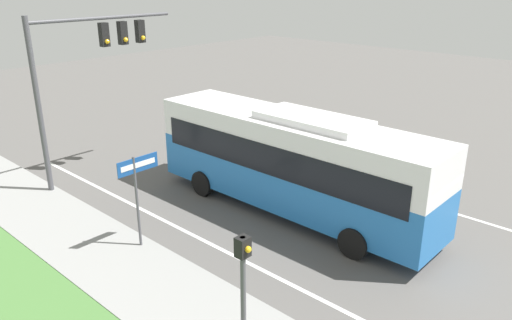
{
  "coord_description": "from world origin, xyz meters",
  "views": [
    {
      "loc": [
        -12.65,
        -5.71,
        7.83
      ],
      "look_at": [
        -0.83,
        5.1,
        1.86
      ],
      "focal_mm": 35.0,
      "sensor_mm": 36.0,
      "label": 1
    }
  ],
  "objects": [
    {
      "name": "ground_plane",
      "position": [
        0.0,
        0.0,
        0.0
      ],
      "size": [
        80.0,
        80.0,
        0.0
      ],
      "primitive_type": "plane",
      "color": "#565451"
    },
    {
      "name": "lane_divider_near",
      "position": [
        -3.6,
        0.0,
        0.0
      ],
      "size": [
        0.14,
        30.0,
        0.01
      ],
      "color": "silver",
      "rests_on": "ground_plane"
    },
    {
      "name": "lane_divider_far",
      "position": [
        3.6,
        0.0,
        0.0
      ],
      "size": [
        0.14,
        30.0,
        0.01
      ],
      "color": "silver",
      "rests_on": "ground_plane"
    },
    {
      "name": "bus",
      "position": [
        -0.14,
        4.09,
        1.99
      ],
      "size": [
        2.58,
        10.62,
        3.62
      ],
      "color": "#236BB7",
      "rests_on": "ground_plane"
    },
    {
      "name": "signal_gantry",
      "position": [
        -2.97,
        11.84,
        4.79
      ],
      "size": [
        6.12,
        0.41,
        6.53
      ],
      "color": "#4C4C51",
      "rests_on": "ground_plane"
    },
    {
      "name": "pedestrian_signal",
      "position": [
        -6.32,
        0.43,
        1.98
      ],
      "size": [
        0.28,
        0.34,
        2.89
      ],
      "color": "#4C4C51",
      "rests_on": "ground_plane"
    },
    {
      "name": "street_sign",
      "position": [
        -5.13,
        5.85,
        2.1
      ],
      "size": [
        1.36,
        0.08,
        2.97
      ],
      "color": "#4C4C51",
      "rests_on": "ground_plane"
    }
  ]
}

